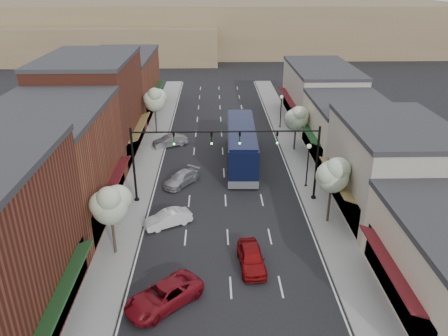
{
  "coord_description": "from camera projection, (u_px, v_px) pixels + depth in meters",
  "views": [
    {
      "loc": [
        -1.01,
        -26.87,
        18.88
      ],
      "look_at": [
        -0.08,
        10.29,
        2.2
      ],
      "focal_mm": 35.0,
      "sensor_mm": 36.0,
      "label": 1
    }
  ],
  "objects": [
    {
      "name": "parked_car_c",
      "position": [
        181.0,
        178.0,
        42.32
      ],
      "size": [
        3.91,
        4.52,
        1.25
      ],
      "primitive_type": "imported",
      "rotation": [
        0.0,
        0.0,
        -0.61
      ],
      "color": "#A1A2A7",
      "rests_on": "ground"
    },
    {
      "name": "curb_right",
      "position": [
        285.0,
        155.0,
        49.26
      ],
      "size": [
        0.25,
        73.0,
        0.17
      ],
      "primitive_type": "cube",
      "color": "gray",
      "rests_on": "ground"
    },
    {
      "name": "signal_mast_left",
      "position": [
        160.0,
        154.0,
        37.53
      ],
      "size": [
        8.22,
        0.46,
        7.0
      ],
      "color": "black",
      "rests_on": "ground"
    },
    {
      "name": "bldg_right_far",
      "position": [
        320.0,
        93.0,
        60.26
      ],
      "size": [
        9.14,
        16.1,
        7.4
      ],
      "color": "#A1978A",
      "rests_on": "ground"
    },
    {
      "name": "sidewalk_left",
      "position": [
        148.0,
        156.0,
        48.91
      ],
      "size": [
        2.8,
        73.0,
        0.15
      ],
      "primitive_type": "cube",
      "color": "gray",
      "rests_on": "ground"
    },
    {
      "name": "signal_mast_right",
      "position": [
        290.0,
        153.0,
        37.79
      ],
      "size": [
        8.22,
        0.46,
        7.0
      ],
      "color": "black",
      "rests_on": "ground"
    },
    {
      "name": "coach_bus",
      "position": [
        241.0,
        145.0,
        46.48
      ],
      "size": [
        3.3,
        13.46,
        4.09
      ],
      "rotation": [
        0.0,
        0.0,
        -0.03
      ],
      "color": "black",
      "rests_on": "ground"
    },
    {
      "name": "bldg_left_midnear",
      "position": [
        52.0,
        164.0,
        35.5
      ],
      "size": [
        10.14,
        14.1,
        9.4
      ],
      "color": "brown",
      "rests_on": "ground"
    },
    {
      "name": "lamp_post_near",
      "position": [
        308.0,
        158.0,
        40.78
      ],
      "size": [
        0.44,
        0.44,
        4.44
      ],
      "color": "black",
      "rests_on": "ground"
    },
    {
      "name": "sidewalk_right",
      "position": [
        297.0,
        155.0,
        49.29
      ],
      "size": [
        2.8,
        73.0,
        0.15
      ],
      "primitive_type": "cube",
      "color": "gray",
      "rests_on": "ground"
    },
    {
      "name": "lamp_post_far",
      "position": [
        281.0,
        106.0,
        56.74
      ],
      "size": [
        0.44,
        0.44,
        4.44
      ],
      "color": "black",
      "rests_on": "ground"
    },
    {
      "name": "parked_car_b",
      "position": [
        168.0,
        219.0,
        35.39
      ],
      "size": [
        4.08,
        2.99,
        1.28
      ],
      "primitive_type": "imported",
      "rotation": [
        0.0,
        0.0,
        -1.09
      ],
      "color": "silver",
      "rests_on": "ground"
    },
    {
      "name": "bldg_left_far",
      "position": [
        122.0,
        84.0,
        63.07
      ],
      "size": [
        10.14,
        18.1,
        8.4
      ],
      "color": "brown",
      "rests_on": "ground"
    },
    {
      "name": "hill_near",
      "position": [
        110.0,
        43.0,
        101.19
      ],
      "size": [
        50.0,
        20.0,
        8.0
      ],
      "primitive_type": "cube",
      "color": "#7A6647",
      "rests_on": "ground"
    },
    {
      "name": "tree_right_near",
      "position": [
        333.0,
        174.0,
        34.22
      ],
      "size": [
        2.85,
        2.65,
        5.95
      ],
      "color": "#47382B",
      "rests_on": "ground"
    },
    {
      "name": "parked_car_e",
      "position": [
        170.0,
        141.0,
        51.67
      ],
      "size": [
        4.26,
        3.03,
        1.33
      ],
      "primitive_type": "imported",
      "rotation": [
        0.0,
        0.0,
        -1.12
      ],
      "color": "gray",
      "rests_on": "ground"
    },
    {
      "name": "red_hatchback",
      "position": [
        251.0,
        258.0,
        30.39
      ],
      "size": [
        2.03,
        4.39,
        1.46
      ],
      "primitive_type": "imported",
      "rotation": [
        0.0,
        0.0,
        0.07
      ],
      "color": "maroon",
      "rests_on": "ground"
    },
    {
      "name": "tree_left_near",
      "position": [
        110.0,
        204.0,
        30.29
      ],
      "size": [
        2.85,
        2.65,
        5.69
      ],
      "color": "#47382B",
      "rests_on": "ground"
    },
    {
      "name": "ground",
      "position": [
        229.0,
        252.0,
        32.26
      ],
      "size": [
        160.0,
        160.0,
        0.0
      ],
      "primitive_type": "plane",
      "color": "black",
      "rests_on": "ground"
    },
    {
      "name": "bldg_right_midfar",
      "position": [
        348.0,
        130.0,
        47.69
      ],
      "size": [
        9.14,
        12.1,
        6.4
      ],
      "color": "beige",
      "rests_on": "ground"
    },
    {
      "name": "tree_right_far",
      "position": [
        297.0,
        118.0,
        49.0
      ],
      "size": [
        2.85,
        2.65,
        5.43
      ],
      "color": "#47382B",
      "rests_on": "ground"
    },
    {
      "name": "tree_left_far",
      "position": [
        155.0,
        99.0,
        53.85
      ],
      "size": [
        2.85,
        2.65,
        6.13
      ],
      "color": "#47382B",
      "rests_on": "ground"
    },
    {
      "name": "bldg_left_midfar",
      "position": [
        93.0,
        107.0,
        47.96
      ],
      "size": [
        10.14,
        14.1,
        10.9
      ],
      "color": "maroon",
      "rests_on": "ground"
    },
    {
      "name": "curb_left",
      "position": [
        161.0,
        156.0,
        48.94
      ],
      "size": [
        0.25,
        73.0,
        0.17
      ],
      "primitive_type": "cube",
      "color": "gray",
      "rests_on": "ground"
    },
    {
      "name": "bldg_right_midnear",
      "position": [
        390.0,
        169.0,
        36.44
      ],
      "size": [
        9.14,
        12.1,
        7.9
      ],
      "color": "#A1978A",
      "rests_on": "ground"
    },
    {
      "name": "hill_far",
      "position": [
        217.0,
        28.0,
        111.89
      ],
      "size": [
        120.0,
        30.0,
        12.0
      ],
      "primitive_type": "cube",
      "color": "#7A6647",
      "rests_on": "ground"
    },
    {
      "name": "parked_car_a",
      "position": [
        164.0,
        296.0,
        26.85
      ],
      "size": [
        5.35,
        5.21,
        1.42
      ],
      "primitive_type": "imported",
      "rotation": [
        0.0,
        0.0,
        -0.82
      ],
      "color": "maroon",
      "rests_on": "ground"
    }
  ]
}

